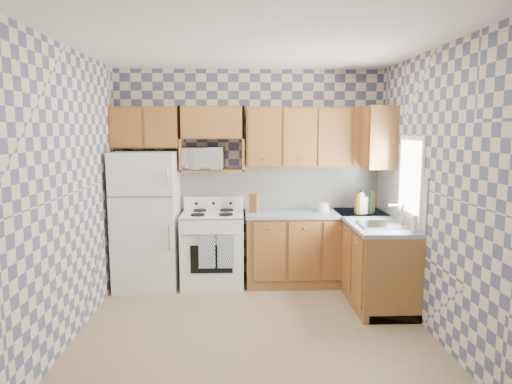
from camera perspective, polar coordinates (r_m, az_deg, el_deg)
floor at (r=4.73m, az=-0.28°, el=-16.48°), size 3.40×3.40×0.00m
back_wall at (r=5.94m, az=-0.79°, el=2.08°), size 3.40×0.02×2.70m
right_wall at (r=4.72m, az=20.81°, el=0.06°), size 0.02×3.20×2.70m
backsplash_back at (r=5.97m, az=3.06°, el=0.65°), size 2.60×0.02×0.56m
backsplash_right at (r=5.47m, az=17.40°, el=-0.36°), size 0.02×1.60×0.56m
refrigerator at (r=5.78m, az=-13.46°, el=-3.42°), size 0.75×0.70×1.68m
stove_body at (r=5.79m, az=-5.39°, el=-7.18°), size 0.76×0.65×0.90m
cooktop at (r=5.69m, az=-5.45°, el=-2.75°), size 0.76×0.65×0.02m
backguard at (r=5.94m, az=-5.31°, el=-1.36°), size 0.76×0.08×0.17m
dish_towel_left at (r=5.44m, az=-6.16°, el=-7.37°), size 0.20×0.02×0.41m
dish_towel_right at (r=5.43m, az=-3.81°, el=-7.37°), size 0.20×0.02×0.41m
base_cabinets_back at (r=5.88m, az=7.42°, el=-7.06°), size 1.75×0.60×0.88m
base_cabinets_right at (r=5.54m, az=14.22°, el=-8.18°), size 0.60×1.60×0.88m
countertop_back at (r=5.78m, az=7.51°, el=-2.66°), size 1.77×0.63×0.04m
countertop_right at (r=5.43m, az=14.33°, el=-3.51°), size 0.63×1.60×0.04m
upper_cabinets_back at (r=5.82m, az=7.44°, el=6.83°), size 1.75×0.33×0.74m
upper_cabinets_fridge at (r=5.85m, az=-13.61°, el=7.85°), size 0.82×0.33×0.50m
upper_cabinets_right at (r=5.80m, az=14.73°, el=6.63°), size 0.33×0.70×0.74m
microwave_shelf at (r=5.77m, az=-5.43°, el=2.72°), size 0.80×0.33×0.03m
microwave at (r=5.75m, az=-6.57°, el=4.21°), size 0.53×0.38×0.27m
sink at (r=5.10m, az=15.50°, el=-4.00°), size 0.48×0.40×0.03m
window at (r=5.12m, az=18.76°, el=1.85°), size 0.02×0.66×0.86m
bottle_0 at (r=5.78m, az=13.06°, el=-1.19°), size 0.06×0.06×0.28m
bottle_1 at (r=5.76m, az=14.17°, el=-1.36°), size 0.06×0.06×0.26m
bottle_2 at (r=5.87m, az=14.36°, el=-1.29°), size 0.06×0.06×0.24m
bottle_3 at (r=5.69m, az=12.58°, el=-1.60°), size 0.06×0.06×0.22m
knife_block at (r=5.68m, az=-0.21°, el=-1.41°), size 0.14×0.14×0.23m
electric_kettle at (r=5.78m, az=13.03°, el=-1.57°), size 0.16×0.16×0.21m
food_containers at (r=5.78m, az=8.40°, el=-1.93°), size 0.16×0.16×0.11m
soap_bottle at (r=4.85m, az=19.20°, el=-3.79°), size 0.06×0.06×0.17m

